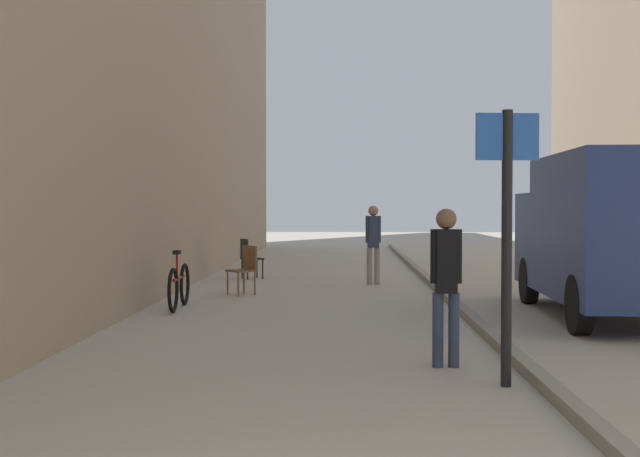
# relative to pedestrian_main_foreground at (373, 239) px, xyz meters

# --- Properties ---
(ground_plane) EXTENTS (80.00, 80.00, 0.00)m
(ground_plane) POSITION_rel_pedestrian_main_foreground_xyz_m (-0.33, -3.38, -0.99)
(ground_plane) COLOR #A8A093
(kerb_strip) EXTENTS (0.16, 40.00, 0.12)m
(kerb_strip) POSITION_rel_pedestrian_main_foreground_xyz_m (1.25, -3.38, -0.93)
(kerb_strip) COLOR gray
(kerb_strip) RESTS_ON ground_plane
(pedestrian_main_foreground) EXTENTS (0.34, 0.23, 1.71)m
(pedestrian_main_foreground) POSITION_rel_pedestrian_main_foreground_xyz_m (0.00, 0.00, 0.00)
(pedestrian_main_foreground) COLOR gray
(pedestrian_main_foreground) RESTS_ON ground_plane
(pedestrian_mid_block) EXTENTS (0.33, 0.22, 1.68)m
(pedestrian_mid_block) POSITION_rel_pedestrian_main_foreground_xyz_m (0.46, -9.25, -0.02)
(pedestrian_mid_block) COLOR #2D3851
(pedestrian_mid_block) RESTS_ON ground_plane
(delivery_van) EXTENTS (2.14, 5.18, 2.46)m
(delivery_van) POSITION_rel_pedestrian_main_foreground_xyz_m (3.43, -5.28, 0.32)
(delivery_van) COLOR navy
(delivery_van) RESTS_ON ground_plane
(street_sign_post) EXTENTS (0.60, 0.10, 2.60)m
(street_sign_post) POSITION_rel_pedestrian_main_foreground_xyz_m (0.92, -10.17, 0.56)
(street_sign_post) COLOR black
(street_sign_post) RESTS_ON ground_plane
(bicycle_leaning) EXTENTS (0.10, 1.77, 0.98)m
(bicycle_leaning) POSITION_rel_pedestrian_main_foreground_xyz_m (-3.35, -4.39, -0.61)
(bicycle_leaning) COLOR black
(bicycle_leaning) RESTS_ON ground_plane
(cafe_chair_near_window) EXTENTS (0.62, 0.62, 0.94)m
(cafe_chair_near_window) POSITION_rel_pedestrian_main_foreground_xyz_m (-2.53, -2.17, -0.44)
(cafe_chair_near_window) COLOR brown
(cafe_chair_near_window) RESTS_ON ground_plane
(cafe_chair_by_doorway) EXTENTS (0.59, 0.59, 0.94)m
(cafe_chair_by_doorway) POSITION_rel_pedestrian_main_foreground_xyz_m (-2.86, 1.32, -0.44)
(cafe_chair_by_doorway) COLOR black
(cafe_chair_by_doorway) RESTS_ON ground_plane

